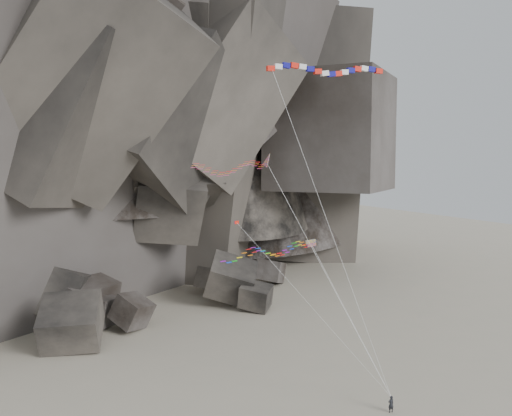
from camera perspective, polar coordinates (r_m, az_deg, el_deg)
ground at (r=58.20m, az=4.56°, el=-19.33°), size 260.00×260.00×0.00m
headland at (r=116.20m, az=-18.68°, el=14.56°), size 110.00×70.00×84.00m
boulder_field at (r=81.95m, az=-16.65°, el=-9.81°), size 70.46×20.90×10.27m
kite_flyer at (r=58.30m, az=13.35°, el=-18.43°), size 0.74×0.57×1.87m
delta_kite at (r=49.63m, az=-2.82°, el=4.09°), size 17.17×8.23×23.02m
banner_kite at (r=56.19m, az=7.10°, el=13.38°), size 11.41×9.13×31.32m
parafoil_kite at (r=54.58m, az=0.94°, el=-4.34°), size 14.03×9.36×14.08m
pennant_kite at (r=54.68m, az=2.33°, el=-6.27°), size 10.61×10.72×16.42m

